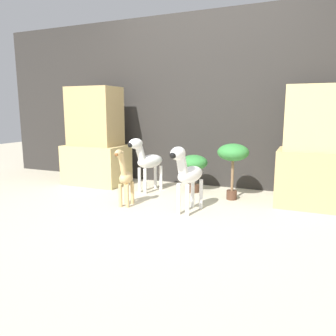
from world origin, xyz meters
TOP-DOWN VIEW (x-y plane):
  - ground_plane at (0.00, 0.00)m, footprint 14.00×14.00m
  - wall_back at (0.00, 1.44)m, footprint 6.40×0.08m
  - rock_pillar_left at (-1.37, 0.94)m, footprint 0.80×0.54m
  - rock_pillar_right at (1.37, 0.94)m, footprint 0.80×0.54m
  - zebra_right at (0.21, 0.19)m, footprint 0.23×0.56m
  - zebra_left at (-0.53, 0.78)m, footprint 0.30×0.55m
  - giraffe_figurine at (-0.46, 0.15)m, footprint 0.15×0.35m
  - potted_palm_front at (0.00, 1.00)m, footprint 0.33×0.33m
  - potted_palm_back at (0.50, 0.84)m, footprint 0.34×0.34m

SIDE VIEW (x-z plane):
  - ground_plane at x=0.00m, z-range 0.00..0.00m
  - giraffe_figurine at x=-0.46m, z-range 0.00..0.61m
  - potted_palm_front at x=0.00m, z-range 0.11..0.56m
  - zebra_right at x=0.21m, z-range 0.07..0.74m
  - zebra_left at x=-0.53m, z-range 0.07..0.74m
  - potted_palm_back at x=0.50m, z-range 0.19..0.82m
  - rock_pillar_right at x=1.37m, z-range -0.05..1.19m
  - rock_pillar_left at x=-1.37m, z-range -0.07..1.21m
  - wall_back at x=0.00m, z-range 0.00..2.20m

